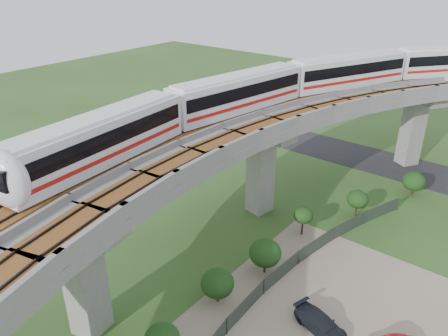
% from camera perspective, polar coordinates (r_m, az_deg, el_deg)
% --- Properties ---
extents(ground, '(160.00, 160.00, 0.00)m').
position_cam_1_polar(ground, '(39.76, -5.19, -11.03)').
color(ground, '#344E1F').
rests_on(ground, ground).
extents(asphalt_road, '(60.00, 8.00, 0.03)m').
position_cam_1_polar(asphalt_road, '(61.95, 14.20, 2.34)').
color(asphalt_road, '#232326').
rests_on(asphalt_road, ground).
extents(viaduct, '(19.58, 73.98, 11.40)m').
position_cam_1_polar(viaduct, '(32.80, -0.92, -0.84)').
color(viaduct, '#99968E').
rests_on(viaduct, ground).
extents(metro_train, '(20.35, 59.10, 3.64)m').
position_cam_1_polar(metro_train, '(44.78, 10.74, 10.47)').
color(metro_train, white).
rests_on(metro_train, ground).
extents(fence, '(3.87, 38.73, 1.50)m').
position_cam_1_polar(fence, '(34.65, 7.06, -16.01)').
color(fence, '#2D382D').
rests_on(fence, ground).
extents(tree_0, '(2.43, 2.43, 2.82)m').
position_cam_1_polar(tree_0, '(51.95, 23.54, -1.61)').
color(tree_0, '#382314').
rests_on(tree_0, ground).
extents(tree_1, '(2.14, 2.14, 3.02)m').
position_cam_1_polar(tree_1, '(45.49, 17.05, -3.93)').
color(tree_1, '#382314').
rests_on(tree_1, ground).
extents(tree_2, '(1.85, 1.85, 2.94)m').
position_cam_1_polar(tree_2, '(41.51, 10.32, -6.10)').
color(tree_2, '#382314').
rests_on(tree_2, ground).
extents(tree_3, '(2.68, 2.68, 3.13)m').
position_cam_1_polar(tree_3, '(36.47, 5.41, -10.99)').
color(tree_3, '#382314').
rests_on(tree_3, ground).
extents(tree_4, '(2.54, 2.54, 2.83)m').
position_cam_1_polar(tree_4, '(33.79, -0.85, -14.82)').
color(tree_4, '#382314').
rests_on(tree_4, ground).
extents(car_dark, '(4.56, 2.86, 1.23)m').
position_cam_1_polar(car_dark, '(33.08, 12.52, -19.22)').
color(car_dark, black).
rests_on(car_dark, dirt_lot).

